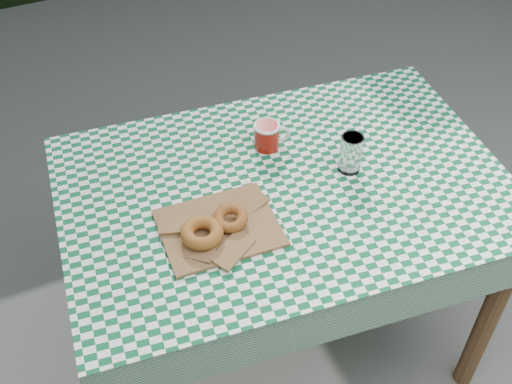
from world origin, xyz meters
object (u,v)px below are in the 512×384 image
paper_bag (219,227)px  coffee_mug (267,136)px  table (282,273)px  drinking_glass (351,153)px

paper_bag → coffee_mug: 0.35m
table → paper_bag: bearing=-155.3°
paper_bag → table: bearing=18.4°
table → coffee_mug: 0.45m
paper_bag → coffee_mug: bearing=44.2°
table → drinking_glass: 0.48m
table → coffee_mug: (0.02, 0.17, 0.42)m
coffee_mug → table: bearing=-84.4°
coffee_mug → drinking_glass: bearing=-34.1°
table → drinking_glass: drinking_glass is taller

